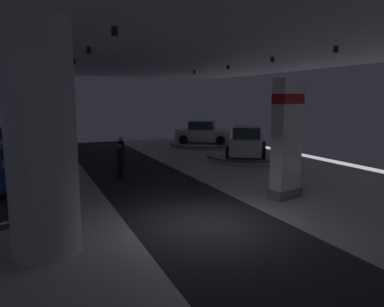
# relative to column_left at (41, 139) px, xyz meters

# --- Properties ---
(ground) EXTENTS (24.00, 44.00, 0.06)m
(ground) POSITION_rel_column_left_xyz_m (4.42, 0.19, -2.77)
(ground) COLOR silver
(ceiling_with_spotlights) EXTENTS (24.00, 44.00, 0.39)m
(ceiling_with_spotlights) POSITION_rel_column_left_xyz_m (4.42, 0.19, 2.80)
(ceiling_with_spotlights) COLOR silver
(column_left) EXTENTS (1.60, 1.60, 5.50)m
(column_left) POSITION_rel_column_left_xyz_m (0.00, 0.00, 0.00)
(column_left) COLOR silver
(column_left) RESTS_ON ground
(brand_sign_pylon) EXTENTS (1.38, 0.90, 4.40)m
(brand_sign_pylon) POSITION_rel_column_left_xyz_m (8.33, 1.58, -0.48)
(brand_sign_pylon) COLOR slate
(brand_sign_pylon) RESTS_ON ground
(display_platform_far_right) EXTENTS (4.89, 4.89, 0.28)m
(display_platform_far_right) POSITION_rel_column_left_xyz_m (11.72, 9.47, -2.59)
(display_platform_far_right) COLOR #B7B7BC
(display_platform_far_right) RESTS_ON ground
(display_car_far_right) EXTENTS (3.91, 4.46, 1.71)m
(display_car_far_right) POSITION_rel_column_left_xyz_m (11.70, 9.44, -1.70)
(display_car_far_right) COLOR silver
(display_car_far_right) RESTS_ON display_platform_far_right
(display_platform_deep_right) EXTENTS (5.33, 5.33, 0.23)m
(display_platform_deep_right) POSITION_rel_column_left_xyz_m (12.11, 16.27, -2.62)
(display_platform_deep_right) COLOR #B7B7BC
(display_platform_deep_right) RESTS_ON ground
(display_car_deep_right) EXTENTS (4.47, 3.88, 1.71)m
(display_car_deep_right) POSITION_rel_column_left_xyz_m (12.09, 16.29, -1.75)
(display_car_deep_right) COLOR silver
(display_car_deep_right) RESTS_ON display_platform_deep_right
(display_platform_deep_left) EXTENTS (5.32, 5.32, 0.23)m
(display_platform_deep_left) POSITION_rel_column_left_xyz_m (-1.94, 15.75, -2.62)
(display_platform_deep_left) COLOR #333338
(display_platform_deep_left) RESTS_ON ground
(display_car_deep_left) EXTENTS (4.37, 2.56, 1.71)m
(display_car_deep_left) POSITION_rel_column_left_xyz_m (-1.97, 15.74, -1.76)
(display_car_deep_left) COLOR silver
(display_car_deep_left) RESTS_ON display_platform_deep_left
(visitor_walking_near) EXTENTS (0.32, 0.32, 1.59)m
(visitor_walking_near) POSITION_rel_column_left_xyz_m (4.27, 10.50, -1.84)
(visitor_walking_near) COLOR black
(visitor_walking_near) RESTS_ON ground
(visitor_walking_far) EXTENTS (0.32, 0.32, 1.59)m
(visitor_walking_far) POSITION_rel_column_left_xyz_m (3.53, 7.56, -1.84)
(visitor_walking_far) COLOR black
(visitor_walking_far) RESTS_ON ground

